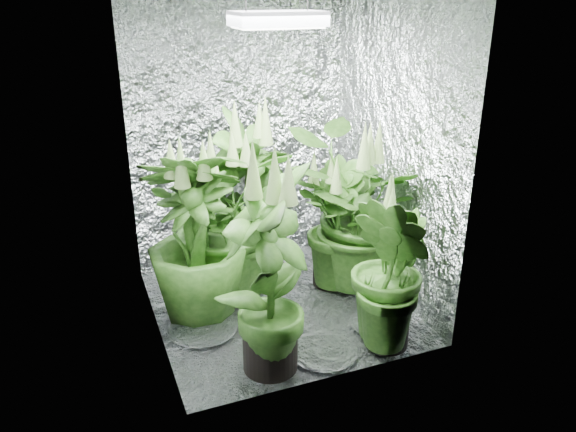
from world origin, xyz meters
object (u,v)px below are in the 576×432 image
Objects in this scene: plant_a at (231,219)px; plant_b at (249,196)px; plant_c at (333,227)px; circulation_fan at (336,249)px; plant_d at (196,238)px; plant_e at (364,211)px; plant_g at (391,273)px; grow_lamp at (277,19)px; plant_f at (269,273)px.

plant_a is 0.32m from plant_b.
circulation_fan is at bearing 57.07° from plant_c.
plant_b is at bearing 152.26° from circulation_fan.
plant_a is 0.37m from plant_d.
plant_e is 0.55m from circulation_fan.
plant_g reaches higher than circulation_fan.
plant_a is 0.98× the size of plant_d.
grow_lamp reaches higher than plant_d.
plant_d reaches higher than plant_a.
plant_a is at bearing 125.38° from plant_g.
plant_c is at bearing 88.51° from plant_g.
plant_c is 2.83× the size of circulation_fan.
plant_g is at bearing -112.99° from circulation_fan.
plant_f reaches higher than plant_g.
circulation_fan is at bearing -13.95° from plant_b.
plant_e is 0.94× the size of plant_f.
plant_e is at bearing -98.22° from circulation_fan.
plant_d is (-0.50, -0.46, -0.05)m from plant_b.
grow_lamp is 0.41× the size of plant_d.
plant_f reaches higher than circulation_fan.
plant_d is at bearing -137.06° from plant_b.
grow_lamp is 0.42× the size of plant_e.
plant_a is at bearing 126.93° from grow_lamp.
grow_lamp is 0.48× the size of plant_g.
plant_e is (0.66, -0.49, -0.03)m from plant_b.
plant_b reaches higher than plant_d.
plant_c is (0.69, -0.14, -0.11)m from plant_a.
plant_d is at bearing -141.85° from plant_a.
plant_a is at bearing 38.15° from plant_d.
plant_e reaches higher than plant_c.
plant_b is 1.03× the size of plant_f.
plant_b is (0.21, 0.24, 0.05)m from plant_a.
plant_a reaches higher than plant_c.
plant_d reaches higher than plant_e.
plant_d is 1.24m from circulation_fan.
grow_lamp is 1.40m from plant_f.
plant_f is 0.73m from plant_g.
plant_e is 0.72m from plant_g.
circulation_fan is (0.89, 0.98, -0.45)m from plant_f.
plant_b is at bearing 77.22° from plant_f.
plant_d is at bearing 143.30° from plant_g.
plant_b reaches higher than plant_g.
plant_a is 0.91× the size of plant_b.
plant_a is at bearing -131.40° from plant_b.
plant_f is 3.71× the size of circulation_fan.
plant_c is at bearing -136.73° from circulation_fan.
grow_lamp is at bearing -175.48° from plant_e.
plant_g is at bearing -106.01° from plant_e.
plant_c is 0.99m from plant_d.
plant_b is 1.26× the size of plant_g.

